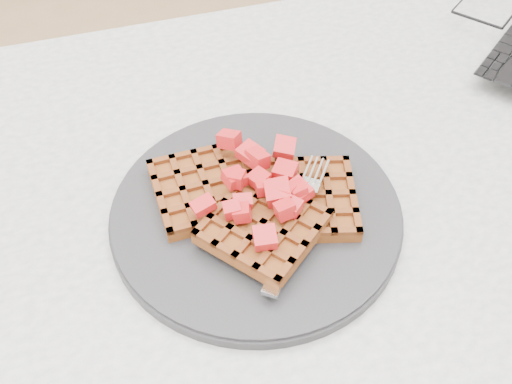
% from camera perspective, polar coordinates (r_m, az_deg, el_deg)
% --- Properties ---
extents(table, '(1.20, 0.80, 0.75)m').
position_cam_1_polar(table, '(0.73, 6.73, -5.78)').
color(table, silver).
rests_on(table, ground).
extents(plate, '(0.31, 0.31, 0.02)m').
position_cam_1_polar(plate, '(0.61, -0.00, -2.01)').
color(plate, '#242427').
rests_on(plate, table).
extents(waffles, '(0.21, 0.20, 0.03)m').
position_cam_1_polar(waffles, '(0.59, 0.13, -1.08)').
color(waffles, brown).
rests_on(waffles, plate).
extents(strawberry_pile, '(0.15, 0.15, 0.02)m').
position_cam_1_polar(strawberry_pile, '(0.57, -0.00, 0.93)').
color(strawberry_pile, '#A40B11').
rests_on(strawberry_pile, waffles).
extents(fork, '(0.13, 0.16, 0.02)m').
position_cam_1_polar(fork, '(0.58, 4.40, -2.80)').
color(fork, silver).
rests_on(fork, plate).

